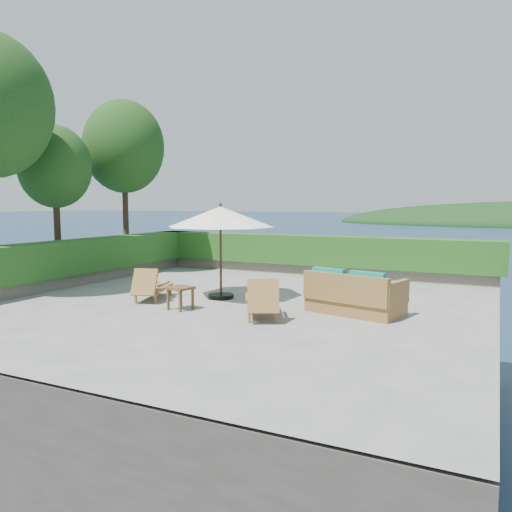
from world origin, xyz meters
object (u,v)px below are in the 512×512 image
at_px(patio_umbrella, 220,218).
at_px(lounge_left, 152,286).
at_px(lounge_right, 262,300).
at_px(wicker_loveseat, 354,296).
at_px(side_table, 180,291).

xyz_separation_m(patio_umbrella, lounge_left, (-1.47, -0.98, -1.73)).
bearing_deg(lounge_right, wicker_loveseat, 9.95).
relative_size(lounge_left, side_table, 2.65).
relative_size(patio_umbrella, lounge_left, 2.19).
bearing_deg(lounge_right, lounge_left, 142.97).
bearing_deg(wicker_loveseat, side_table, -146.50).
distance_m(lounge_left, side_table, 1.48).
xyz_separation_m(lounge_left, side_table, (1.33, -0.65, 0.09)).
bearing_deg(wicker_loveseat, lounge_left, -158.54).
bearing_deg(lounge_left, side_table, -42.89).
relative_size(lounge_right, wicker_loveseat, 0.75).
bearing_deg(lounge_right, patio_umbrella, 113.59).
xyz_separation_m(lounge_right, side_table, (-2.06, -0.07, 0.06)).
height_order(side_table, wicker_loveseat, wicker_loveseat).
relative_size(lounge_left, lounge_right, 0.94).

